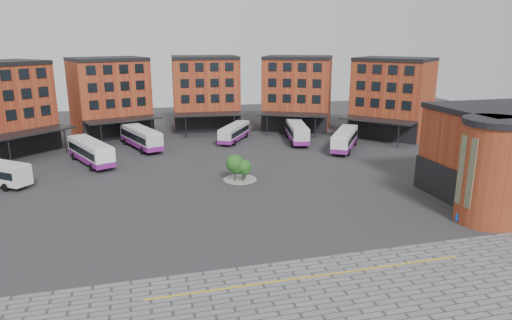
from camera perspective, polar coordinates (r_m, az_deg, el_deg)
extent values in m
plane|color=#28282B|center=(48.69, -1.16, -6.81)|extent=(160.00, 160.00, 0.00)
cube|color=gold|center=(37.18, 7.23, -14.22)|extent=(26.00, 0.15, 0.02)
cube|color=#9A4121|center=(84.24, -29.14, 5.57)|extent=(16.35, 16.13, 14.00)
cube|color=black|center=(80.86, -27.06, 1.89)|extent=(10.00, 9.07, 4.00)
cube|color=black|center=(79.56, -27.60, 6.92)|extent=(8.60, 7.77, 8.00)
cube|color=black|center=(78.47, -26.36, 3.11)|extent=(12.61, 11.97, 0.25)
cylinder|color=black|center=(75.17, -28.43, 0.82)|extent=(0.20, 0.20, 4.00)
cylinder|color=black|center=(79.70, -22.75, 2.20)|extent=(0.20, 0.20, 4.00)
cube|color=#9A4121|center=(91.17, -17.80, 7.34)|extent=(15.55, 13.69, 14.00)
cube|color=black|center=(87.34, -16.63, 3.79)|extent=(12.45, 4.71, 4.00)
cube|color=black|center=(90.56, -18.17, 11.92)|extent=(15.65, 13.97, 0.60)
cube|color=black|center=(86.11, -16.95, 8.47)|extent=(10.87, 3.87, 8.00)
cube|color=black|center=(84.78, -16.25, 4.87)|extent=(13.72, 8.39, 0.25)
cylinder|color=black|center=(82.20, -18.77, 2.94)|extent=(0.20, 0.20, 4.00)
cylinder|color=black|center=(84.92, -12.85, 3.74)|extent=(0.20, 0.20, 4.00)
cube|color=#9A4121|center=(94.50, -6.32, 8.21)|extent=(13.67, 10.88, 14.00)
cube|color=black|center=(90.46, -5.98, 4.71)|extent=(13.00, 1.41, 4.00)
cube|color=black|center=(93.92, -6.45, 12.64)|extent=(13.69, 11.18, 0.60)
cube|color=black|center=(89.25, -6.10, 9.24)|extent=(11.42, 0.95, 8.00)
cube|color=black|center=(87.81, -5.88, 5.73)|extent=(13.28, 5.30, 0.25)
cylinder|color=black|center=(86.12, -8.76, 4.10)|extent=(0.20, 0.20, 4.00)
cylinder|color=black|center=(86.90, -2.74, 4.35)|extent=(0.20, 0.20, 4.00)
cube|color=#9A4121|center=(94.09, 5.20, 8.21)|extent=(16.12, 14.81, 14.00)
cube|color=black|center=(90.07, 4.74, 4.70)|extent=(11.81, 6.35, 4.00)
cube|color=black|center=(93.50, 5.31, 12.66)|extent=(16.26, 15.08, 0.60)
cube|color=black|center=(88.87, 4.82, 9.25)|extent=(10.26, 5.33, 8.00)
cube|color=black|center=(87.44, 4.56, 5.72)|extent=(13.58, 9.82, 0.25)
cylinder|color=black|center=(86.75, 1.38, 4.35)|extent=(0.20, 0.20, 4.00)
cylinder|color=black|center=(85.55, 7.40, 4.07)|extent=(0.20, 0.20, 4.00)
cube|color=#9A4121|center=(89.96, 16.67, 7.33)|extent=(16.02, 16.39, 14.00)
cube|color=black|center=(86.20, 15.37, 3.74)|extent=(8.74, 10.28, 4.00)
cube|color=black|center=(89.35, 17.03, 11.97)|extent=(16.25, 16.58, 0.60)
cube|color=black|center=(84.96, 15.66, 8.48)|extent=(7.47, 8.86, 8.00)
cube|color=black|center=(83.67, 14.91, 4.84)|extent=(11.73, 12.79, 0.25)
cylinder|color=black|center=(84.05, 11.48, 3.70)|extent=(0.20, 0.20, 4.00)
cylinder|color=black|center=(80.92, 17.37, 2.87)|extent=(0.20, 0.20, 4.00)
cube|color=#9A4121|center=(59.82, 28.49, 0.52)|extent=(14.00, 12.00, 10.00)
cube|color=black|center=(58.88, 29.14, 5.52)|extent=(14.40, 12.40, 0.60)
cube|color=black|center=(56.04, 22.78, -2.89)|extent=(0.40, 12.00, 4.00)
cylinder|color=#9A4121|center=(50.91, 27.25, -1.61)|extent=(6.00, 6.00, 10.00)
cylinder|color=black|center=(49.81, 27.98, 4.25)|extent=(6.40, 6.40, 0.60)
cube|color=red|center=(48.92, 24.78, -1.34)|extent=(0.12, 2.20, 7.00)
cylinder|color=gray|center=(60.11, -2.01, -2.45)|extent=(4.40, 4.40, 0.12)
cylinder|color=#332114|center=(59.14, -2.65, -1.92)|extent=(0.14, 0.14, 1.76)
sphere|color=#1F4C19|center=(58.70, -2.67, -0.44)|extent=(2.32, 2.32, 2.32)
sphere|color=#1F4C19|center=(58.74, -2.44, -0.96)|extent=(1.62, 1.62, 1.62)
cylinder|color=#332114|center=(60.68, -1.41, -1.73)|extent=(0.14, 0.14, 1.21)
sphere|color=#1F4C19|center=(60.38, -1.42, -0.75)|extent=(1.70, 1.70, 1.70)
sphere|color=#1F4C19|center=(60.38, -1.20, -1.10)|extent=(1.19, 1.19, 1.19)
cylinder|color=#332114|center=(59.03, -1.61, -2.11)|extent=(0.14, 0.14, 1.43)
sphere|color=#1F4C19|center=(58.66, -1.62, -0.91)|extent=(1.76, 1.76, 1.76)
sphere|color=#1F4C19|center=(58.68, -1.40, -1.34)|extent=(1.23, 1.23, 1.23)
cylinder|color=black|center=(63.39, -28.88, -3.02)|extent=(0.97, 0.87, 1.00)
cylinder|color=black|center=(64.82, -27.13, -2.43)|extent=(0.97, 0.87, 1.00)
cube|color=white|center=(71.50, -19.98, 1.07)|extent=(7.44, 12.28, 2.72)
cube|color=black|center=(71.45, -19.99, 1.23)|extent=(7.10, 11.41, 1.05)
cube|color=silver|center=(71.19, -20.08, 2.18)|extent=(7.14, 11.78, 0.13)
cube|color=black|center=(77.03, -21.46, 2.08)|extent=(2.20, 1.06, 1.22)
cube|color=#781C7F|center=(71.72, -19.91, 0.32)|extent=(7.49, 12.33, 0.78)
cylinder|color=black|center=(75.06, -21.85, 0.42)|extent=(0.75, 1.15, 1.11)
cylinder|color=black|center=(75.85, -19.86, 0.75)|extent=(0.75, 1.15, 1.11)
cylinder|color=black|center=(67.83, -19.90, -0.88)|extent=(0.75, 1.15, 1.11)
cylinder|color=black|center=(68.70, -17.72, -0.49)|extent=(0.75, 1.15, 1.11)
cube|color=silver|center=(79.15, -14.20, 2.84)|extent=(6.85, 12.57, 2.75)
cube|color=black|center=(79.11, -14.21, 2.98)|extent=(6.57, 11.66, 1.07)
cube|color=silver|center=(78.87, -14.26, 3.85)|extent=(6.58, 12.06, 0.13)
cube|color=black|center=(84.72, -15.68, 3.69)|extent=(2.28, 0.93, 1.23)
cube|color=#781C7F|center=(79.36, -14.15, 2.14)|extent=(6.90, 12.62, 0.79)
cylinder|color=black|center=(82.65, -16.02, 2.20)|extent=(0.70, 1.17, 1.12)
cylinder|color=black|center=(83.55, -14.21, 2.46)|extent=(0.70, 1.17, 1.12)
cylinder|color=black|center=(75.38, -14.05, 1.13)|extent=(0.70, 1.17, 1.12)
cylinder|color=black|center=(76.37, -12.09, 1.42)|extent=(0.70, 1.17, 1.12)
cube|color=silver|center=(82.23, -2.73, 3.52)|extent=(7.55, 10.22, 2.34)
cube|color=black|center=(82.19, -2.73, 3.64)|extent=(7.16, 9.53, 0.91)
cube|color=silver|center=(81.99, -2.74, 4.36)|extent=(7.25, 9.81, 0.11)
cube|color=black|center=(86.98, -1.60, 4.32)|extent=(1.80, 1.17, 1.05)
cube|color=#781C7F|center=(82.40, -2.72, 2.95)|extent=(7.60, 10.28, 0.67)
cylinder|color=black|center=(85.98, -2.73, 3.20)|extent=(0.75, 0.97, 0.96)
cylinder|color=black|center=(85.22, -1.21, 3.11)|extent=(0.75, 0.97, 0.96)
cylinder|color=black|center=(79.81, -4.33, 2.24)|extent=(0.75, 0.97, 0.96)
cylinder|color=black|center=(78.99, -2.71, 2.14)|extent=(0.75, 0.97, 0.96)
cube|color=silver|center=(82.05, 5.13, 3.61)|extent=(5.07, 12.23, 2.66)
cube|color=black|center=(82.02, 5.14, 3.74)|extent=(4.93, 11.31, 1.03)
cube|color=silver|center=(81.79, 5.16, 4.56)|extent=(4.86, 11.75, 0.13)
cube|color=black|center=(87.71, 4.59, 4.53)|extent=(2.28, 0.58, 1.19)
cube|color=#781C7F|center=(82.25, 5.12, 2.97)|extent=(5.11, 12.28, 0.76)
cylinder|color=black|center=(85.86, 3.85, 3.21)|extent=(0.54, 1.13, 1.08)
cylinder|color=black|center=(86.23, 5.65, 3.22)|extent=(0.54, 1.13, 1.08)
cylinder|color=black|center=(78.46, 4.52, 2.06)|extent=(0.54, 1.13, 1.08)
cylinder|color=black|center=(78.87, 6.48, 2.08)|extent=(0.54, 1.13, 1.08)
cube|color=white|center=(77.25, 11.03, 2.63)|extent=(8.73, 11.08, 2.59)
cube|color=black|center=(77.21, 11.04, 2.77)|extent=(8.26, 10.34, 1.00)
cube|color=silver|center=(76.98, 11.08, 3.61)|extent=(8.39, 10.63, 0.13)
cube|color=black|center=(82.74, 11.65, 3.59)|extent=(1.92, 1.37, 1.16)
cube|color=#781C7F|center=(77.45, 11.00, 1.97)|extent=(8.79, 11.13, 0.74)
cylinder|color=black|center=(81.32, 10.47, 2.31)|extent=(0.86, 1.05, 1.06)
cylinder|color=black|center=(80.96, 12.31, 2.16)|extent=(0.86, 1.05, 1.06)
cylinder|color=black|center=(74.17, 9.53, 1.12)|extent=(0.86, 1.05, 1.06)
cylinder|color=black|center=(73.79, 11.54, 0.95)|extent=(0.86, 1.05, 1.06)
imported|color=#0D43AB|center=(51.34, 25.80, -6.43)|extent=(4.06, 3.24, 1.30)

